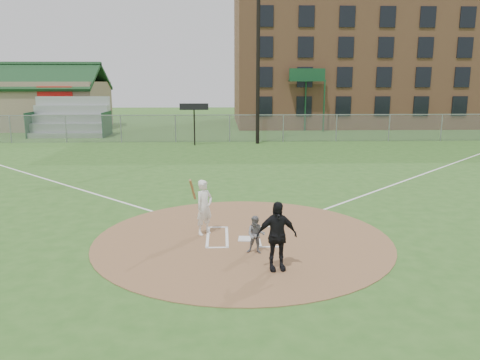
{
  "coord_description": "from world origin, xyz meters",
  "views": [
    {
      "loc": [
        -0.57,
        -12.7,
        4.4
      ],
      "look_at": [
        0.0,
        2.0,
        1.3
      ],
      "focal_mm": 35.0,
      "sensor_mm": 36.0,
      "label": 1
    }
  ],
  "objects_px": {
    "catcher": "(256,235)",
    "batter_at_plate": "(204,207)",
    "umpire": "(277,236)",
    "home_plate": "(246,239)"
  },
  "relations": [
    {
      "from": "batter_at_plate",
      "to": "home_plate",
      "type": "bearing_deg",
      "value": -24.44
    },
    {
      "from": "catcher",
      "to": "batter_at_plate",
      "type": "relative_size",
      "value": 0.56
    },
    {
      "from": "home_plate",
      "to": "batter_at_plate",
      "type": "distance_m",
      "value": 1.54
    },
    {
      "from": "home_plate",
      "to": "umpire",
      "type": "height_order",
      "value": "umpire"
    },
    {
      "from": "home_plate",
      "to": "catcher",
      "type": "distance_m",
      "value": 1.21
    },
    {
      "from": "catcher",
      "to": "batter_at_plate",
      "type": "bearing_deg",
      "value": 143.2
    },
    {
      "from": "batter_at_plate",
      "to": "umpire",
      "type": "bearing_deg",
      "value": -56.62
    },
    {
      "from": "umpire",
      "to": "batter_at_plate",
      "type": "xyz_separation_m",
      "value": [
        -1.8,
        2.73,
        -0.02
      ]
    },
    {
      "from": "catcher",
      "to": "batter_at_plate",
      "type": "xyz_separation_m",
      "value": [
        -1.39,
        1.63,
        0.32
      ]
    },
    {
      "from": "catcher",
      "to": "home_plate",
      "type": "bearing_deg",
      "value": 113.04
    }
  ]
}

